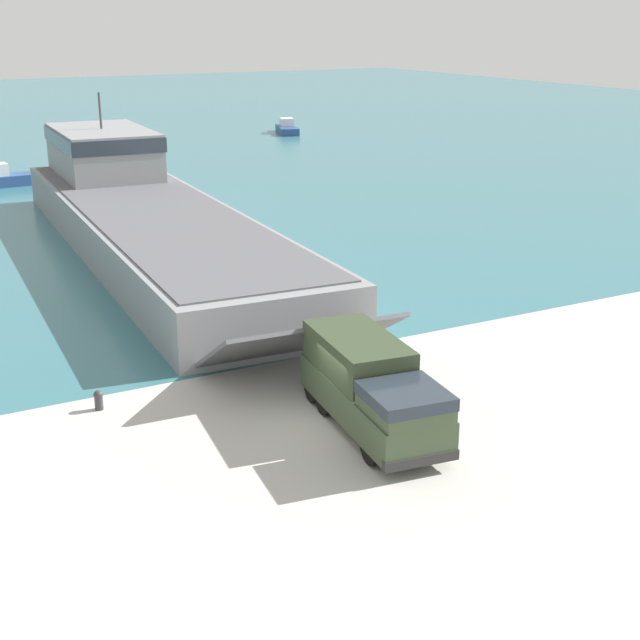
% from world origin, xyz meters
% --- Properties ---
extents(ground_plane, '(240.00, 240.00, 0.00)m').
position_xyz_m(ground_plane, '(0.00, 0.00, 0.00)').
color(ground_plane, '#B7B5AD').
extents(landing_craft, '(10.52, 41.27, 8.11)m').
position_xyz_m(landing_craft, '(1.94, 27.61, 2.03)').
color(landing_craft, gray).
rests_on(landing_craft, ground_plane).
extents(military_truck, '(3.28, 7.38, 2.84)m').
position_xyz_m(military_truck, '(0.58, -0.83, 1.49)').
color(military_truck, '#3D4C33').
rests_on(military_truck, ground_plane).
extents(soldier_on_ramp, '(0.48, 0.32, 1.66)m').
position_xyz_m(soldier_on_ramp, '(3.07, 0.97, 0.95)').
color(soldier_on_ramp, '#6B664C').
rests_on(soldier_on_ramp, ground_plane).
extents(moored_boat_a, '(5.95, 2.39, 1.84)m').
position_xyz_m(moored_boat_a, '(-2.27, 51.24, 0.61)').
color(moored_boat_a, navy).
rests_on(moored_boat_a, ground_plane).
extents(moored_boat_b, '(3.90, 6.30, 1.68)m').
position_xyz_m(moored_boat_b, '(33.29, 71.37, 0.56)').
color(moored_boat_b, navy).
rests_on(moored_boat_b, ground_plane).
extents(mooring_bollard, '(0.33, 0.33, 0.71)m').
position_xyz_m(mooring_bollard, '(-6.94, 4.92, 0.38)').
color(mooring_bollard, '#333338').
rests_on(mooring_bollard, ground_plane).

